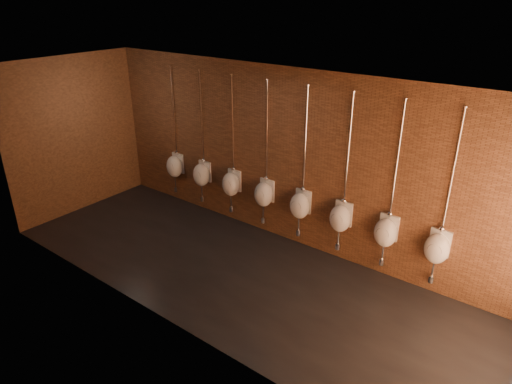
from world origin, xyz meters
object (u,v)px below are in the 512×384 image
urinal_3 (264,193)px  urinal_2 (231,183)px  urinal_0 (175,166)px  urinal_6 (386,231)px  urinal_5 (340,217)px  urinal_1 (202,174)px  urinal_4 (300,205)px  urinal_7 (437,247)px

urinal_3 → urinal_2: bearing=180.0°
urinal_0 → urinal_3: size_ratio=1.00×
urinal_6 → urinal_5: bearing=180.0°
urinal_1 → urinal_2: (0.80, 0.00, 0.00)m
urinal_0 → urinal_6: (4.80, 0.00, 0.00)m
urinal_2 → urinal_3: size_ratio=1.00×
urinal_0 → urinal_3: bearing=0.0°
urinal_1 → urinal_3: size_ratio=1.00×
urinal_1 → urinal_3: same height
urinal_3 → urinal_6: (2.40, 0.00, 0.00)m
urinal_6 → urinal_4: bearing=180.0°
urinal_4 → urinal_7: size_ratio=1.00×
urinal_1 → urinal_2: bearing=0.0°
urinal_4 → urinal_7: bearing=0.0°
urinal_1 → urinal_6: same height
urinal_1 → urinal_5: size_ratio=1.00×
urinal_1 → urinal_3: (1.60, 0.00, 0.00)m
urinal_3 → urinal_4: size_ratio=1.00×
urinal_7 → urinal_6: bearing=180.0°
urinal_7 → urinal_5: bearing=180.0°
urinal_5 → urinal_6: bearing=0.0°
urinal_3 → urinal_4: (0.80, 0.00, 0.00)m
urinal_2 → urinal_0: bearing=180.0°
urinal_1 → urinal_7: (4.80, 0.00, 0.00)m
urinal_1 → urinal_5: same height
urinal_4 → urinal_1: bearing=180.0°
urinal_1 → urinal_3: bearing=0.0°
urinal_6 → urinal_7: 0.80m
urinal_4 → urinal_6: size_ratio=1.00×
urinal_1 → urinal_7: same height
urinal_1 → urinal_6: size_ratio=1.00×
urinal_3 → urinal_6: 2.40m
urinal_5 → urinal_3: bearing=180.0°
urinal_4 → urinal_5: 0.80m
urinal_1 → urinal_0: bearing=180.0°
urinal_2 → urinal_5: size_ratio=1.00×
urinal_2 → urinal_4: 1.60m
urinal_4 → urinal_7: same height
urinal_1 → urinal_2: same height
urinal_0 → urinal_6: same height
urinal_3 → urinal_7: size_ratio=1.00×
urinal_6 → urinal_7: bearing=0.0°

